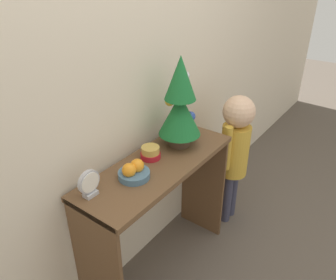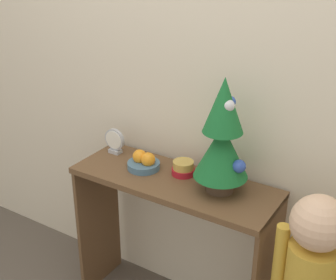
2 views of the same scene
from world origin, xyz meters
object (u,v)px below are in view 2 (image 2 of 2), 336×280
Objects in this scene: mini_tree at (223,137)px; fruit_bowl at (144,162)px; singing_bowl at (183,168)px; child_figure at (311,275)px; desk_clock at (115,141)px.

mini_tree is 0.47m from fruit_bowl.
fruit_bowl is at bearing -178.76° from mini_tree.
singing_bowl is 0.11× the size of child_figure.
child_figure is at bearing -8.80° from fruit_bowl.
child_figure reaches higher than fruit_bowl.
fruit_bowl is at bearing 171.20° from child_figure.
child_figure reaches higher than desk_clock.
mini_tree is 0.65m from child_figure.
mini_tree reaches higher than singing_bowl.
desk_clock is at bearing 164.75° from fruit_bowl.
singing_bowl is 0.42m from desk_clock.
child_figure is (0.69, -0.19, -0.19)m from singing_bowl.
fruit_bowl is 1.18× the size of desk_clock.
mini_tree reaches higher than child_figure.
desk_clock reaches higher than fruit_bowl.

